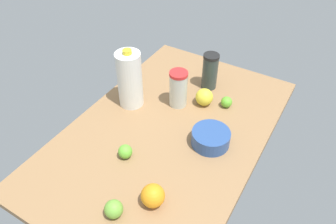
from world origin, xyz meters
The scene contains 10 objects.
countertop centered at (0.00, 0.00, 1.50)cm, with size 120.00×76.00×3.00cm, color #946D46.
mixing_bowl centered at (-2.08, 18.53, 6.08)cm, with size 15.38×15.38×6.16cm, color #2A4C8C.
milk_jug centered at (-6.88, -23.57, 16.15)cm, with size 10.99×10.99×27.86cm.
tumbler_cup centered at (-17.07, -4.87, 11.74)cm, with size 8.21×8.21×17.41cm.
shaker_bottle centered at (-36.38, 1.47, 11.96)cm, with size 7.52×7.52×17.85cm.
lime_beside_bowl centered at (43.19, 5.27, 6.12)cm, with size 6.23×6.23×6.23cm, color #6EAB3A.
orange_far_back centered at (32.96, 13.80, 7.10)cm, with size 8.20×8.20×8.20cm, color orange.
lemon_near_front centered at (-23.12, 5.35, 6.98)cm, with size 7.96×7.96×7.96cm, color yellow.
lime_by_jug centered at (20.98, -6.53, 5.76)cm, with size 5.52×5.52×5.52cm, color #65B835.
lime_loose centered at (-26.73, 14.86, 5.53)cm, with size 5.05×5.05×5.05cm, color #62B52F.
Camera 1 is at (84.65, 50.47, 99.56)cm, focal length 35.00 mm.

